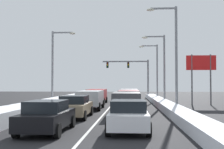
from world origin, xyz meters
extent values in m
plane|color=black|center=(0.00, 15.72, 0.00)|extent=(120.00, 120.00, 0.00)
cube|color=silver|center=(0.00, 19.65, 0.00)|extent=(0.14, 43.23, 0.01)
cube|color=white|center=(5.30, 19.65, 0.30)|extent=(1.41, 43.23, 0.61)
cube|color=white|center=(-5.30, 19.65, 0.43)|extent=(2.13, 43.23, 0.85)
cube|color=silver|center=(1.93, 7.00, 0.63)|extent=(1.82, 4.50, 0.70)
cube|color=black|center=(1.93, 6.85, 1.23)|extent=(1.64, 2.20, 0.55)
cube|color=red|center=(1.24, 4.80, 0.75)|extent=(0.24, 0.08, 0.14)
cube|color=red|center=(2.62, 4.80, 0.75)|extent=(0.24, 0.08, 0.14)
cylinder|color=black|center=(1.04, 8.55, 0.33)|extent=(0.22, 0.66, 0.66)
cylinder|color=black|center=(2.82, 8.55, 0.33)|extent=(0.22, 0.66, 0.66)
cylinder|color=black|center=(1.04, 5.45, 0.33)|extent=(0.22, 0.66, 0.66)
cylinder|color=black|center=(2.82, 5.45, 0.33)|extent=(0.22, 0.66, 0.66)
cube|color=#38383D|center=(1.74, 14.14, 1.04)|extent=(1.95, 4.90, 1.25)
cube|color=black|center=(1.74, 11.73, 1.32)|extent=(1.56, 0.06, 0.55)
cube|color=red|center=(0.96, 11.74, 0.94)|extent=(0.20, 0.08, 0.28)
cube|color=red|center=(2.52, 11.74, 0.94)|extent=(0.20, 0.08, 0.28)
cylinder|color=black|center=(0.78, 15.84, 0.37)|extent=(0.25, 0.74, 0.74)
cylinder|color=black|center=(2.69, 15.84, 0.37)|extent=(0.25, 0.74, 0.74)
cylinder|color=black|center=(0.78, 12.44, 0.37)|extent=(0.25, 0.74, 0.74)
cylinder|color=black|center=(2.69, 12.44, 0.37)|extent=(0.25, 0.74, 0.74)
cube|color=maroon|center=(1.85, 20.61, 1.04)|extent=(1.95, 4.90, 1.25)
cube|color=black|center=(1.85, 18.20, 1.32)|extent=(1.56, 0.06, 0.55)
cube|color=red|center=(1.07, 18.21, 0.94)|extent=(0.20, 0.08, 0.28)
cube|color=red|center=(2.63, 18.21, 0.94)|extent=(0.20, 0.08, 0.28)
cylinder|color=black|center=(0.89, 22.31, 0.37)|extent=(0.25, 0.74, 0.74)
cylinder|color=black|center=(2.80, 22.31, 0.37)|extent=(0.25, 0.74, 0.74)
cylinder|color=black|center=(0.89, 18.91, 0.37)|extent=(0.25, 0.74, 0.74)
cylinder|color=black|center=(2.80, 18.91, 0.37)|extent=(0.25, 0.74, 0.74)
cube|color=slate|center=(1.89, 26.73, 1.04)|extent=(1.95, 4.90, 1.25)
cube|color=black|center=(1.89, 24.32, 1.32)|extent=(1.56, 0.06, 0.55)
cube|color=red|center=(1.11, 24.33, 0.94)|extent=(0.20, 0.08, 0.28)
cube|color=red|center=(2.67, 24.33, 0.94)|extent=(0.20, 0.08, 0.28)
cylinder|color=black|center=(0.93, 28.43, 0.37)|extent=(0.25, 0.74, 0.74)
cylinder|color=black|center=(2.84, 28.43, 0.37)|extent=(0.25, 0.74, 0.74)
cylinder|color=black|center=(0.93, 25.03, 0.37)|extent=(0.25, 0.74, 0.74)
cylinder|color=black|center=(2.84, 25.03, 0.37)|extent=(0.25, 0.74, 0.74)
cube|color=black|center=(-1.93, 6.41, 0.63)|extent=(1.82, 4.50, 0.70)
cube|color=black|center=(-1.93, 6.26, 1.23)|extent=(1.64, 2.20, 0.55)
cube|color=red|center=(-2.63, 4.21, 0.75)|extent=(0.24, 0.08, 0.14)
cube|color=red|center=(-1.24, 4.21, 0.75)|extent=(0.24, 0.08, 0.14)
cylinder|color=black|center=(-2.82, 7.96, 0.33)|extent=(0.22, 0.66, 0.66)
cylinder|color=black|center=(-1.04, 7.96, 0.33)|extent=(0.22, 0.66, 0.66)
cylinder|color=black|center=(-2.82, 4.86, 0.33)|extent=(0.22, 0.66, 0.66)
cylinder|color=black|center=(-1.04, 4.86, 0.33)|extent=(0.22, 0.66, 0.66)
cube|color=#937F60|center=(-1.73, 12.14, 0.63)|extent=(1.82, 4.50, 0.70)
cube|color=black|center=(-1.73, 11.99, 1.23)|extent=(1.64, 2.20, 0.55)
cube|color=red|center=(-2.42, 9.94, 0.75)|extent=(0.24, 0.08, 0.14)
cube|color=red|center=(-1.04, 9.94, 0.75)|extent=(0.24, 0.08, 0.14)
cylinder|color=black|center=(-2.62, 13.69, 0.33)|extent=(0.22, 0.66, 0.66)
cylinder|color=black|center=(-0.84, 13.69, 0.33)|extent=(0.22, 0.66, 0.66)
cylinder|color=black|center=(-2.62, 10.59, 0.33)|extent=(0.22, 0.66, 0.66)
cylinder|color=black|center=(-0.84, 10.59, 0.33)|extent=(0.22, 0.66, 0.66)
cube|color=#B7BABF|center=(-1.57, 18.58, 1.04)|extent=(1.95, 4.90, 1.25)
cube|color=black|center=(-1.57, 16.17, 1.32)|extent=(1.56, 0.06, 0.55)
cube|color=red|center=(-2.35, 16.18, 0.94)|extent=(0.20, 0.08, 0.28)
cube|color=red|center=(-0.79, 16.18, 0.94)|extent=(0.20, 0.08, 0.28)
cylinder|color=black|center=(-2.53, 20.28, 0.37)|extent=(0.25, 0.74, 0.74)
cylinder|color=black|center=(-0.62, 20.28, 0.37)|extent=(0.25, 0.74, 0.74)
cylinder|color=black|center=(-2.53, 16.88, 0.37)|extent=(0.25, 0.74, 0.74)
cylinder|color=black|center=(-0.62, 16.88, 0.37)|extent=(0.25, 0.74, 0.74)
cube|color=maroon|center=(-1.84, 25.68, 1.04)|extent=(1.95, 4.90, 1.25)
cube|color=black|center=(-1.84, 23.27, 1.32)|extent=(1.56, 0.06, 0.55)
cube|color=red|center=(-2.62, 23.28, 0.94)|extent=(0.20, 0.08, 0.28)
cube|color=red|center=(-1.06, 23.28, 0.94)|extent=(0.20, 0.08, 0.28)
cylinder|color=black|center=(-2.80, 27.38, 0.37)|extent=(0.25, 0.74, 0.74)
cylinder|color=black|center=(-0.89, 27.38, 0.37)|extent=(0.25, 0.74, 0.74)
cylinder|color=black|center=(-2.80, 23.98, 0.37)|extent=(0.25, 0.74, 0.74)
cylinder|color=black|center=(-0.89, 23.98, 0.37)|extent=(0.25, 0.74, 0.74)
cylinder|color=slate|center=(4.90, 39.30, 3.10)|extent=(0.28, 0.28, 6.20)
cube|color=slate|center=(1.20, 39.30, 5.95)|extent=(7.40, 0.20, 0.20)
cube|color=black|center=(1.70, 39.30, 5.38)|extent=(0.34, 0.34, 0.95)
sphere|color=#4C0A0A|center=(1.70, 39.11, 5.66)|extent=(0.22, 0.22, 0.22)
sphere|color=#F2AD14|center=(1.70, 39.11, 5.38)|extent=(0.22, 0.22, 0.22)
sphere|color=#0C3819|center=(1.70, 39.11, 5.09)|extent=(0.22, 0.22, 0.22)
cube|color=black|center=(-1.70, 39.30, 5.38)|extent=(0.34, 0.34, 0.95)
sphere|color=#4C0A0A|center=(-1.70, 39.11, 5.66)|extent=(0.22, 0.22, 0.22)
sphere|color=#F2AD14|center=(-1.70, 39.11, 5.38)|extent=(0.22, 0.22, 0.22)
sphere|color=#0C3819|center=(-1.70, 39.11, 5.09)|extent=(0.22, 0.22, 0.22)
cylinder|color=gray|center=(5.98, 17.68, 4.50)|extent=(0.22, 0.22, 9.00)
cube|color=gray|center=(4.88, 17.68, 8.85)|extent=(2.20, 0.14, 0.14)
ellipsoid|color=#EAE5C6|center=(3.78, 17.68, 8.75)|extent=(0.70, 0.36, 0.24)
cylinder|color=gray|center=(5.89, 25.54, 3.93)|extent=(0.22, 0.22, 7.85)
cube|color=gray|center=(4.79, 25.54, 7.70)|extent=(2.20, 0.14, 0.14)
ellipsoid|color=#EAE5C6|center=(3.69, 25.54, 7.60)|extent=(0.70, 0.36, 0.24)
cylinder|color=gray|center=(5.82, 33.40, 3.92)|extent=(0.22, 0.22, 7.85)
cube|color=gray|center=(4.72, 33.40, 7.70)|extent=(2.20, 0.14, 0.14)
ellipsoid|color=#EAE5C6|center=(3.62, 33.40, 7.60)|extent=(0.70, 0.36, 0.24)
cylinder|color=gray|center=(-6.44, 23.38, 4.02)|extent=(0.22, 0.22, 8.04)
cube|color=gray|center=(-5.34, 23.38, 7.89)|extent=(2.20, 0.14, 0.14)
ellipsoid|color=#EAE5C6|center=(-4.24, 23.38, 7.79)|extent=(0.70, 0.36, 0.24)
cylinder|color=#59595B|center=(8.72, 24.39, 2.75)|extent=(0.16, 0.16, 5.50)
cylinder|color=#59595B|center=(10.72, 24.39, 2.75)|extent=(0.16, 0.16, 5.50)
cube|color=red|center=(9.72, 24.39, 4.60)|extent=(3.20, 0.12, 1.60)
camera|label=1|loc=(2.02, -6.96, 2.31)|focal=45.53mm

